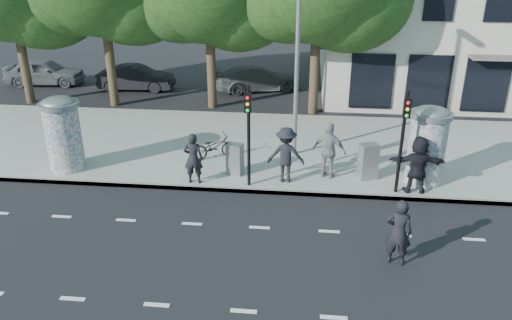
# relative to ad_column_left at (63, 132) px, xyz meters

# --- Properties ---
(ground) EXTENTS (120.00, 120.00, 0.00)m
(ground) POSITION_rel_ad_column_left_xyz_m (7.20, -4.50, -1.54)
(ground) COLOR black
(ground) RESTS_ON ground
(sidewalk) EXTENTS (40.00, 8.00, 0.15)m
(sidewalk) POSITION_rel_ad_column_left_xyz_m (7.20, 3.00, -1.46)
(sidewalk) COLOR gray
(sidewalk) RESTS_ON ground
(curb) EXTENTS (40.00, 0.10, 0.16)m
(curb) POSITION_rel_ad_column_left_xyz_m (7.20, -0.95, -1.46)
(curb) COLOR slate
(curb) RESTS_ON ground
(lane_dash_near) EXTENTS (32.00, 0.12, 0.01)m
(lane_dash_near) POSITION_rel_ad_column_left_xyz_m (7.20, -6.70, -1.53)
(lane_dash_near) COLOR silver
(lane_dash_near) RESTS_ON ground
(lane_dash_far) EXTENTS (32.00, 0.12, 0.01)m
(lane_dash_far) POSITION_rel_ad_column_left_xyz_m (7.20, -3.10, -1.53)
(lane_dash_far) COLOR silver
(lane_dash_far) RESTS_ON ground
(ad_column_left) EXTENTS (1.36, 1.36, 2.65)m
(ad_column_left) POSITION_rel_ad_column_left_xyz_m (0.00, 0.00, 0.00)
(ad_column_left) COLOR beige
(ad_column_left) RESTS_ON sidewalk
(ad_column_right) EXTENTS (1.36, 1.36, 2.65)m
(ad_column_right) POSITION_rel_ad_column_left_xyz_m (12.40, 0.20, 0.00)
(ad_column_right) COLOR beige
(ad_column_right) RESTS_ON sidewalk
(traffic_pole_near) EXTENTS (0.22, 0.31, 3.40)m
(traffic_pole_near) POSITION_rel_ad_column_left_xyz_m (6.60, -0.71, 0.69)
(traffic_pole_near) COLOR black
(traffic_pole_near) RESTS_ON sidewalk
(traffic_pole_far) EXTENTS (0.22, 0.31, 3.40)m
(traffic_pole_far) POSITION_rel_ad_column_left_xyz_m (11.40, -0.71, 0.69)
(traffic_pole_far) COLOR black
(traffic_pole_far) RESTS_ON sidewalk
(street_lamp) EXTENTS (0.25, 0.93, 8.00)m
(street_lamp) POSITION_rel_ad_column_left_xyz_m (8.00, 2.13, 3.26)
(street_lamp) COLOR slate
(street_lamp) RESTS_ON sidewalk
(ped_b) EXTENTS (0.65, 0.44, 1.75)m
(ped_b) POSITION_rel_ad_column_left_xyz_m (4.74, -0.65, -0.51)
(ped_b) COLOR black
(ped_b) RESTS_ON sidewalk
(ped_d) EXTENTS (1.25, 0.72, 1.92)m
(ped_d) POSITION_rel_ad_column_left_xyz_m (7.79, -0.22, -0.43)
(ped_d) COLOR black
(ped_d) RESTS_ON sidewalk
(ped_e) EXTENTS (1.30, 0.99, 1.96)m
(ped_e) POSITION_rel_ad_column_left_xyz_m (9.23, 0.24, -0.41)
(ped_e) COLOR gray
(ped_e) RESTS_ON sidewalk
(ped_f) EXTENTS (1.77, 0.64, 1.91)m
(ped_f) POSITION_rel_ad_column_left_xyz_m (12.00, -0.57, -0.43)
(ped_f) COLOR black
(ped_f) RESTS_ON sidewalk
(man_road) EXTENTS (0.74, 0.56, 1.82)m
(man_road) POSITION_rel_ad_column_left_xyz_m (10.84, -4.44, -0.63)
(man_road) COLOR black
(man_road) RESTS_ON ground
(bicycle) EXTENTS (1.35, 1.80, 0.90)m
(bicycle) POSITION_rel_ad_column_left_xyz_m (5.04, 1.48, -0.94)
(bicycle) COLOR black
(bicycle) RESTS_ON sidewalk
(cabinet_left) EXTENTS (0.62, 0.52, 1.11)m
(cabinet_left) POSITION_rel_ad_column_left_xyz_m (6.01, 0.17, -0.83)
(cabinet_left) COLOR slate
(cabinet_left) RESTS_ON sidewalk
(cabinet_right) EXTENTS (0.71, 0.62, 1.25)m
(cabinet_right) POSITION_rel_ad_column_left_xyz_m (10.56, 0.27, -0.76)
(cabinet_right) COLOR gray
(cabinet_right) RESTS_ON sidewalk
(car_left) EXTENTS (2.18, 4.55, 1.50)m
(car_left) POSITION_rel_ad_column_left_xyz_m (-6.78, 11.50, -0.79)
(car_left) COLOR #585C5F
(car_left) RESTS_ON ground
(car_mid) EXTENTS (1.62, 4.23, 1.38)m
(car_mid) POSITION_rel_ad_column_left_xyz_m (-1.11, 10.93, -0.85)
(car_mid) COLOR black
(car_mid) RESTS_ON ground
(car_right) EXTENTS (3.60, 5.11, 1.37)m
(car_right) POSITION_rel_ad_column_left_xyz_m (5.55, 11.58, -0.85)
(car_right) COLOR #4F5156
(car_right) RESTS_ON ground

